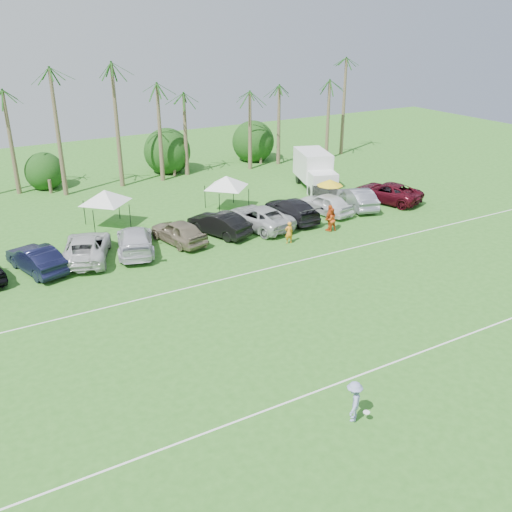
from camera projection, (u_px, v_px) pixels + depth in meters
ground at (392, 399)px, 23.95m from camera, size 120.00×120.00×0.00m
field_lines at (288, 318)px, 30.32m from camera, size 80.00×12.10×0.01m
palm_tree_3 at (9, 78)px, 46.58m from camera, size 2.40×2.40×11.90m
palm_tree_4 at (63, 107)px, 49.44m from camera, size 2.40×2.40×8.90m
palm_tree_5 at (107, 93)px, 50.94m from camera, size 2.40×2.40×9.90m
palm_tree_6 at (149, 81)px, 52.44m from camera, size 2.40×2.40×10.90m
palm_tree_7 at (188, 69)px, 53.95m from camera, size 2.40×2.40×11.90m
palm_tree_8 at (235, 94)px, 57.27m from camera, size 2.40×2.40×8.90m
palm_tree_9 at (278, 82)px, 59.23m from camera, size 2.40×2.40×9.90m
palm_tree_10 at (317, 71)px, 61.20m from camera, size 2.40×2.40×10.90m
palm_tree_11 at (347, 62)px, 62.71m from camera, size 2.40×2.40×11.90m
bush_tree_1 at (46, 171)px, 51.54m from camera, size 4.00×4.00×4.00m
bush_tree_2 at (170, 156)px, 57.07m from camera, size 4.00×4.00×4.00m
bush_tree_3 at (256, 145)px, 61.68m from camera, size 4.00×4.00×4.00m
sideline_player_a at (289, 233)px, 39.90m from camera, size 0.64×0.48×1.59m
sideline_player_b at (331, 220)px, 42.14m from camera, size 0.92×0.74×1.78m
sideline_player_c at (330, 218)px, 42.16m from camera, size 1.27×0.87×2.01m
box_truck at (315, 170)px, 52.07m from camera, size 4.35×6.88×3.32m
canopy_tent_left at (104, 190)px, 42.19m from camera, size 4.17×4.17×3.38m
canopy_tent_right at (226, 176)px, 45.96m from camera, size 4.12×4.12×3.34m
market_umbrella at (330, 182)px, 46.61m from camera, size 2.20×2.20×2.45m
frisbee_player at (354, 401)px, 22.40m from camera, size 1.27×1.25×1.75m
parked_car_1 at (36, 259)px, 35.51m from camera, size 3.10×5.40×1.68m
parked_car_2 at (86, 247)px, 37.26m from camera, size 4.81×6.66×1.68m
parked_car_3 at (135, 240)px, 38.42m from camera, size 3.94×6.23×1.68m
parked_car_4 at (179, 232)px, 39.95m from camera, size 2.98×5.25×1.68m
parked_car_5 at (219, 224)px, 41.48m from camera, size 3.44×5.41×1.68m
parked_car_6 at (258, 217)px, 42.82m from camera, size 3.97×6.50×1.68m
parked_car_7 at (291, 209)px, 44.53m from camera, size 2.42×5.82×1.68m
parked_car_8 at (326, 203)px, 45.88m from camera, size 2.71×5.18×1.68m
parked_car_9 at (358, 198)px, 47.23m from camera, size 3.19×5.40×1.68m
parked_car_10 at (386, 192)px, 48.76m from camera, size 4.71×6.65×1.68m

